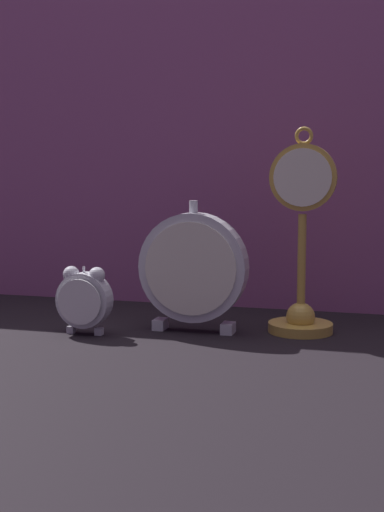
# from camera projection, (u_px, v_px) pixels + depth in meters

# --- Properties ---
(ground_plane) EXTENTS (4.00, 4.00, 0.00)m
(ground_plane) POSITION_uv_depth(u_px,v_px,m) (178.00, 344.00, 1.12)
(ground_plane) COLOR black
(fabric_backdrop_drape) EXTENTS (1.75, 0.01, 0.65)m
(fabric_backdrop_drape) POSITION_uv_depth(u_px,v_px,m) (226.00, 141.00, 1.39)
(fabric_backdrop_drape) COLOR #8E4C7F
(fabric_backdrop_drape) RESTS_ON ground_plane
(pocket_watch_on_stand) EXTENTS (0.11, 0.11, 0.34)m
(pocket_watch_on_stand) POSITION_uv_depth(u_px,v_px,m) (302.00, 257.00, 1.18)
(pocket_watch_on_stand) COLOR gold
(pocket_watch_on_stand) RESTS_ON ground_plane
(alarm_clock_twin_bell) EXTENTS (0.09, 0.03, 0.11)m
(alarm_clock_twin_bell) POSITION_uv_depth(u_px,v_px,m) (84.00, 297.00, 1.17)
(alarm_clock_twin_bell) COLOR silver
(alarm_clock_twin_bell) RESTS_ON ground_plane
(mantel_clock_silver) EXTENTS (0.18, 0.04, 0.22)m
(mantel_clock_silver) POSITION_uv_depth(u_px,v_px,m) (193.00, 268.00, 1.19)
(mantel_clock_silver) COLOR silver
(mantel_clock_silver) RESTS_ON ground_plane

